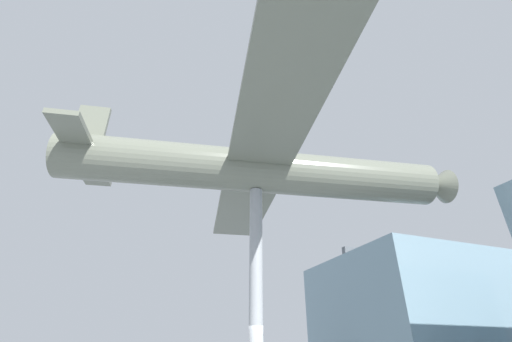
{
  "coord_description": "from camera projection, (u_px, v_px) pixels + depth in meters",
  "views": [
    {
      "loc": [
        10.71,
        -4.06,
        1.66
      ],
      "look_at": [
        0.0,
        0.0,
        7.9
      ],
      "focal_mm": 24.0,
      "sensor_mm": 36.0,
      "label": 1
    }
  ],
  "objects": [
    {
      "name": "glass_pavilion_left",
      "position": [
        439.0,
        322.0,
        22.36
      ],
      "size": [
        9.88,
        14.34,
        7.99
      ],
      "color": "#7593A3",
      "rests_on": "ground_plane"
    },
    {
      "name": "support_pylon_central",
      "position": [
        256.0,
        290.0,
        10.96
      ],
      "size": [
        0.45,
        0.45,
        7.08
      ],
      "color": "#999EA3",
      "rests_on": "ground_plane"
    },
    {
      "name": "suspended_airplane",
      "position": [
        260.0,
        171.0,
        13.07
      ],
      "size": [
        15.3,
        15.43,
        3.03
      ],
      "rotation": [
        0.0,
        0.0,
        -0.19
      ],
      "color": "slate",
      "rests_on": "support_pylon_central"
    }
  ]
}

